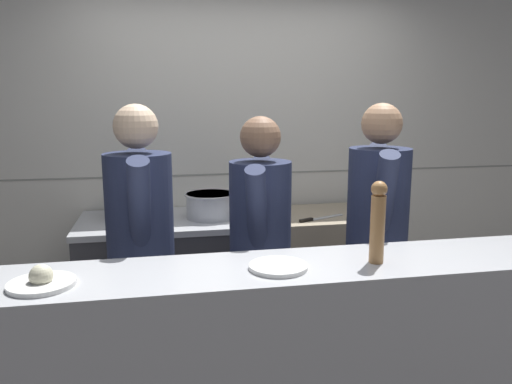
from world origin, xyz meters
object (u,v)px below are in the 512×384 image
Objects in this scene: chef_head_cook at (141,250)px; chef_line at (377,236)px; plated_dish_appetiser at (278,267)px; chefs_knife at (318,218)px; pepper_mill at (378,221)px; plated_dish_main at (42,281)px; stock_pot at (129,201)px; chef_sous at (260,250)px; oven_range at (166,282)px; sauce_pot at (210,205)px.

chef_line reaches higher than chef_head_cook.
plated_dish_appetiser is 0.91m from chef_head_cook.
chefs_knife is 1.39m from pepper_mill.
plated_dish_main is 0.89m from plated_dish_appetiser.
stock_pot is 0.18× the size of chef_sous.
plated_dish_appetiser is 0.69× the size of pepper_mill.
plated_dish_appetiser is 0.71m from chef_sous.
stock_pot is (-0.23, 0.05, 0.58)m from oven_range.
sauce_pot is 0.82m from chef_sous.
oven_range is at bearing 78.24° from chef_head_cook.
pepper_mill is (0.54, -1.48, 0.23)m from sauce_pot.
chef_head_cook is 0.63m from chef_sous.
chef_head_cook reaches higher than stock_pot.
chef_line is (0.33, 0.71, -0.28)m from pepper_mill.
plated_dish_main is 1.02× the size of plated_dish_appetiser.
plated_dish_appetiser is at bearing 179.81° from pepper_mill.
sauce_pot is (0.55, -0.08, -0.03)m from stock_pot.
oven_range is at bearing 106.24° from plated_dish_appetiser.
stock_pot is at bearing 124.91° from pepper_mill.
plated_dish_main is 1.20m from chef_sous.
sauce_pot is (0.32, -0.03, 0.54)m from oven_range.
chef_line is at bearing -77.30° from chefs_knife.
pepper_mill is at bearing -46.73° from chef_sous.
chefs_knife is at bearing 119.58° from chef_line.
plated_dish_main is (-1.50, -1.36, 0.16)m from chefs_knife.
sauce_pot is 1.46× the size of plated_dish_appetiser.
oven_range is 0.95m from chef_head_cook.
chefs_knife is 1.06× the size of pepper_mill.
plated_dish_appetiser is 0.45m from pepper_mill.
sauce_pot is at bearing 57.31° from chef_head_cook.
stock_pot is at bearing 170.32° from chefs_knife.
chefs_knife is 2.03m from plated_dish_main.
chef_line is (1.42, -0.85, -0.09)m from stock_pot.
chef_head_cook reaches higher than chef_sous.
chef_sous is 0.96× the size of chef_line.
plated_dish_main is 0.70× the size of pepper_mill.
pepper_mill is at bearing -0.19° from plated_dish_appetiser.
stock_pot is 1.91m from pepper_mill.
pepper_mill is at bearing -38.63° from chef_head_cook.
oven_range is at bearing 73.42° from plated_dish_main.
sauce_pot is 0.94× the size of chefs_knife.
pepper_mill is 0.21× the size of chef_sous.
plated_dish_main is at bearing -178.95° from plated_dish_appetiser.
sauce_pot reaches higher than chefs_knife.
chef_line is at bearing -2.99° from chef_head_cook.
chef_line reaches higher than stock_pot.
chef_line is (0.68, 0.01, 0.04)m from chef_sous.
chef_sous is at bearing -162.02° from chef_line.
pepper_mill reaches higher than chefs_knife.
chef_line is (1.31, -0.00, 0.00)m from chef_head_cook.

